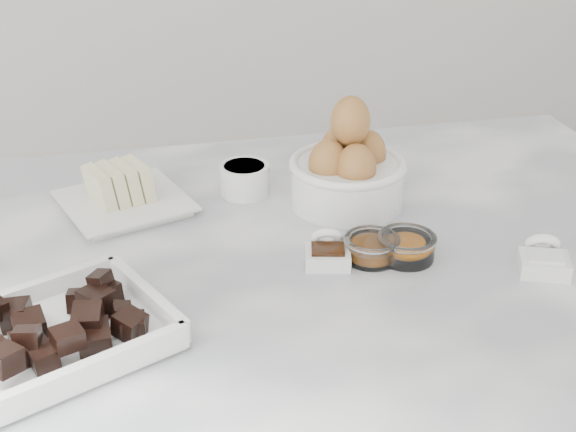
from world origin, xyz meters
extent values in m
cube|color=white|center=(0.00, 0.00, 0.92)|extent=(1.20, 0.80, 0.04)
cube|color=white|center=(-0.27, -0.14, 0.95)|extent=(0.28, 0.25, 0.01)
cube|color=white|center=(-0.18, 0.18, 0.95)|extent=(0.19, 0.19, 0.01)
cube|color=white|center=(-0.18, 0.18, 0.95)|extent=(0.21, 0.21, 0.00)
cylinder|color=white|center=(-0.01, 0.19, 0.96)|extent=(0.07, 0.07, 0.04)
cylinder|color=white|center=(-0.01, 0.19, 0.98)|extent=(0.06, 0.06, 0.01)
cylinder|color=white|center=(0.13, 0.13, 0.97)|extent=(0.16, 0.16, 0.06)
torus|color=white|center=(0.13, 0.13, 1.00)|extent=(0.17, 0.17, 0.01)
ellipsoid|color=#9B6132|center=(0.16, 0.13, 1.01)|extent=(0.06, 0.06, 0.07)
ellipsoid|color=#9B6132|center=(0.09, 0.12, 1.01)|extent=(0.06, 0.06, 0.07)
ellipsoid|color=#9B6132|center=(0.13, 0.16, 1.01)|extent=(0.06, 0.06, 0.07)
ellipsoid|color=#9B6132|center=(0.12, 0.09, 1.01)|extent=(0.06, 0.06, 0.07)
ellipsoid|color=#9B6132|center=(0.13, 0.13, 1.06)|extent=(0.06, 0.06, 0.07)
cylinder|color=white|center=(0.11, -0.03, 0.95)|extent=(0.07, 0.07, 0.03)
torus|color=white|center=(0.11, -0.03, 0.97)|extent=(0.07, 0.07, 0.01)
cylinder|color=#CE650E|center=(0.11, -0.03, 0.95)|extent=(0.05, 0.05, 0.01)
cylinder|color=white|center=(0.16, -0.04, 0.96)|extent=(0.07, 0.07, 0.03)
torus|color=white|center=(0.16, -0.04, 0.97)|extent=(0.08, 0.08, 0.01)
ellipsoid|color=orange|center=(0.16, -0.04, 0.96)|extent=(0.05, 0.05, 0.02)
cube|color=white|center=(0.06, -0.03, 0.95)|extent=(0.07, 0.06, 0.02)
cube|color=black|center=(0.06, -0.03, 0.96)|extent=(0.05, 0.04, 0.00)
torus|color=white|center=(0.06, -0.01, 0.96)|extent=(0.05, 0.04, 0.04)
cube|color=white|center=(0.31, -0.11, 0.95)|extent=(0.07, 0.07, 0.02)
cube|color=white|center=(0.31, -0.11, 0.96)|extent=(0.05, 0.05, 0.00)
torus|color=white|center=(0.32, -0.08, 0.96)|extent=(0.05, 0.05, 0.04)
camera|label=1|loc=(-0.18, -0.87, 1.45)|focal=50.00mm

